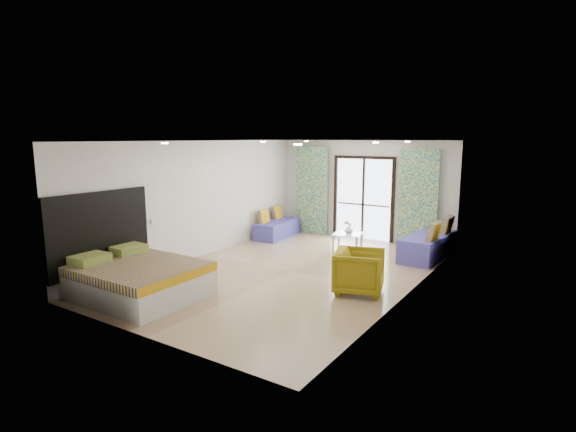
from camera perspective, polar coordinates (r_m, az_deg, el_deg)
The scene contains 24 objects.
floor at distance 9.47m, azimuth 0.31°, elevation -7.06°, with size 5.00×7.50×0.01m, color #917557, non-canonical shape.
ceiling at distance 9.06m, azimuth 0.32°, elevation 9.50°, with size 5.00×7.50×0.01m, color silver, non-canonical shape.
wall_back at distance 12.47m, azimuth 9.62°, elevation 3.26°, with size 5.00×0.01×2.70m, color silver, non-canonical shape.
wall_front at distance 6.39m, azimuth -18.09°, elevation -3.40°, with size 5.00×0.01×2.70m, color silver, non-canonical shape.
wall_left at distance 10.71m, azimuth -11.06°, elevation 2.13°, with size 0.01×7.50×2.70m, color silver, non-canonical shape.
wall_right at distance 8.12m, azimuth 15.36°, elevation -0.48°, with size 0.01×7.50×2.70m, color silver, non-canonical shape.
balcony_door at distance 12.45m, azimuth 9.56°, elevation 2.83°, with size 1.76×0.08×2.28m.
balcony_rail at distance 12.50m, azimuth 9.53°, elevation 1.43°, with size 1.52×0.03×0.04m, color #595451.
curtain_left at distance 13.01m, azimuth 3.00°, elevation 3.22°, with size 1.00×0.10×2.50m, color white.
curtain_right at distance 11.79m, azimuth 16.20°, elevation 2.14°, with size 1.00×0.10×2.50m, color white.
downlight_a at distance 8.43m, azimuth -15.39°, elevation 8.91°, with size 0.12×0.12×0.02m, color #FFE0B2.
downlight_b at distance 6.62m, azimuth 1.26°, elevation 9.07°, with size 0.12×0.12×0.02m, color #FFE0B2.
downlight_c at distance 10.67m, azimuth -3.19°, elevation 9.39°, with size 0.12×0.12×0.02m, color #FFE0B2.
downlight_d at distance 9.31m, azimuth 11.09°, elevation 9.14°, with size 0.12×0.12×0.02m, color #FFE0B2.
downlight_e at distance 12.35m, azimuth 2.34°, elevation 9.47°, with size 0.12×0.12×0.02m, color #FFE0B2.
downlight_f at distance 11.19m, azimuth 14.95°, elevation 9.10°, with size 0.12×0.12×0.02m, color #FFE0B2.
headboard at distance 9.00m, azimuth -22.76°, elevation -1.86°, with size 0.06×2.10×1.50m, color black.
switch_plate at distance 9.75m, azimuth -16.76°, elevation -0.65°, with size 0.02×0.10×0.10m, color silver.
bed at distance 8.41m, azimuth -18.58°, elevation -7.61°, with size 2.15×1.75×0.74m.
daybed_left at distance 12.67m, azimuth -1.38°, elevation -1.53°, with size 0.79×1.69×0.81m.
daybed_right at distance 10.96m, azimuth 17.44°, elevation -3.57°, with size 0.89×1.98×0.95m.
coffee_table at distance 11.18m, azimuth 7.55°, elevation -2.45°, with size 0.79×0.79×0.76m.
vase at distance 11.10m, azimuth 7.73°, elevation -1.74°, with size 0.21×0.22×0.21m, color white.
armchair at distance 8.21m, azimuth 9.07°, elevation -6.71°, with size 0.84×0.79×0.87m, color olive.
Camera 1 is at (4.86, -7.64, 2.77)m, focal length 28.00 mm.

